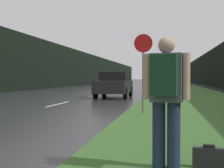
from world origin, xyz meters
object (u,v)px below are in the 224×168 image
(stop_sign, at_px, (143,65))
(car_passing_near, at_px, (114,85))
(hitchhiker_with_backpack, at_px, (166,94))
(suitcase, at_px, (209,158))

(stop_sign, xyz_separation_m, car_passing_near, (-2.40, 8.27, -0.84))
(car_passing_near, bearing_deg, hitchhiker_with_backpack, 102.08)
(suitcase, bearing_deg, hitchhiker_with_backpack, -158.44)
(hitchhiker_with_backpack, distance_m, car_passing_near, 15.17)
(stop_sign, height_order, hitchhiker_with_backpack, stop_sign)
(hitchhiker_with_backpack, height_order, car_passing_near, hitchhiker_with_backpack)
(stop_sign, xyz_separation_m, hitchhiker_with_backpack, (0.78, -6.56, -0.63))
(stop_sign, bearing_deg, car_passing_near, 106.16)
(stop_sign, distance_m, hitchhiker_with_backpack, 6.64)
(hitchhiker_with_backpack, height_order, suitcase, hitchhiker_with_backpack)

